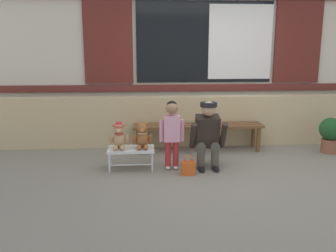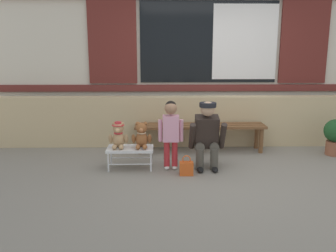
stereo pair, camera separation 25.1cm
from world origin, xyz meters
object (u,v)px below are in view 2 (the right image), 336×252
at_px(wooden_bench_long, 200,129).
at_px(small_display_bench, 130,150).
at_px(child_standing, 171,128).
at_px(handbag_on_ground, 186,168).
at_px(potted_plant, 335,135).
at_px(adult_crouching, 207,135).
at_px(teddy_bear_plain, 142,136).
at_px(teddy_bear_with_hat, 118,135).

height_order(wooden_bench_long, small_display_bench, wooden_bench_long).
bearing_deg(small_display_bench, child_standing, -4.32).
distance_m(handbag_on_ground, potted_plant, 2.56).
bearing_deg(adult_crouching, wooden_bench_long, 90.79).
bearing_deg(adult_crouching, teddy_bear_plain, 179.45).
bearing_deg(handbag_on_ground, potted_plant, 20.22).
relative_size(wooden_bench_long, adult_crouching, 2.21).
height_order(child_standing, potted_plant, child_standing).
height_order(small_display_bench, teddy_bear_plain, teddy_bear_plain).
distance_m(small_display_bench, teddy_bear_plain, 0.25).
bearing_deg(wooden_bench_long, child_standing, -119.07).
height_order(small_display_bench, teddy_bear_with_hat, teddy_bear_with_hat).
relative_size(small_display_bench, child_standing, 0.67).
bearing_deg(teddy_bear_with_hat, teddy_bear_plain, -0.13).
relative_size(small_display_bench, adult_crouching, 0.67).
height_order(child_standing, handbag_on_ground, child_standing).
height_order(small_display_bench, handbag_on_ground, small_display_bench).
bearing_deg(handbag_on_ground, small_display_bench, 158.84).
bearing_deg(handbag_on_ground, teddy_bear_with_hat, 162.13).
distance_m(small_display_bench, potted_plant, 3.21).
distance_m(teddy_bear_with_hat, handbag_on_ground, 1.04).
relative_size(teddy_bear_plain, handbag_on_ground, 1.34).
bearing_deg(adult_crouching, teddy_bear_with_hat, 179.56).
xyz_separation_m(small_display_bench, potted_plant, (3.16, 0.59, 0.06)).
xyz_separation_m(adult_crouching, potted_plant, (2.09, 0.59, -0.16)).
height_order(teddy_bear_plain, child_standing, child_standing).
bearing_deg(teddy_bear_plain, handbag_on_ground, -26.18).
bearing_deg(potted_plant, wooden_bench_long, 172.79).
relative_size(teddy_bear_with_hat, adult_crouching, 0.38).
xyz_separation_m(teddy_bear_with_hat, child_standing, (0.72, -0.04, 0.12)).
bearing_deg(small_display_bench, handbag_on_ground, -21.16).
xyz_separation_m(teddy_bear_with_hat, handbag_on_ground, (0.92, -0.30, -0.38)).
bearing_deg(child_standing, adult_crouching, 3.95).
distance_m(child_standing, handbag_on_ground, 0.59).
bearing_deg(potted_plant, child_standing, -166.39).
bearing_deg(handbag_on_ground, wooden_bench_long, 75.53).
height_order(small_display_bench, adult_crouching, adult_crouching).
height_order(handbag_on_ground, potted_plant, potted_plant).
height_order(adult_crouching, handbag_on_ground, adult_crouching).
distance_m(teddy_bear_plain, potted_plant, 3.06).
height_order(wooden_bench_long, teddy_bear_with_hat, teddy_bear_with_hat).
xyz_separation_m(teddy_bear_plain, potted_plant, (3.00, 0.58, -0.14)).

